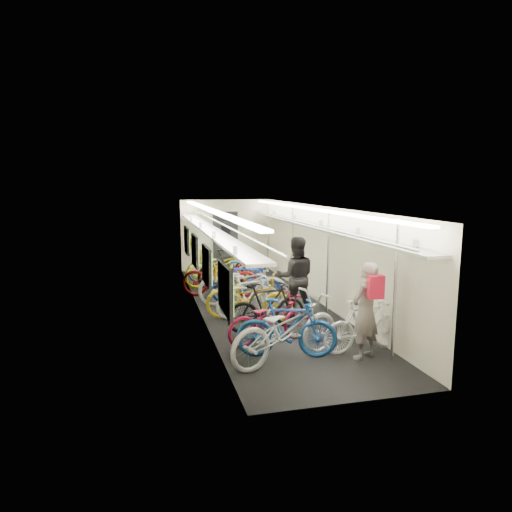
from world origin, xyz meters
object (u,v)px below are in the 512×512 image
passenger_near (365,311)px  backpack (376,287)px  passenger_mid (296,277)px  bicycle_0 (286,329)px  bicycle_1 (287,328)px

passenger_near → backpack: size_ratio=4.36×
backpack → passenger_mid: bearing=101.9°
bicycle_0 → bicycle_1: bearing=-40.1°
bicycle_1 → passenger_mid: 2.50m
passenger_mid → backpack: bearing=111.1°
passenger_mid → backpack: (0.39, -2.83, 0.38)m
bicycle_1 → passenger_mid: passenger_mid is taller
passenger_near → backpack: 0.50m
passenger_near → passenger_mid: (-0.34, 2.63, 0.07)m
backpack → bicycle_1: bearing=161.8°
bicycle_1 → passenger_mid: bearing=-5.8°
bicycle_1 → passenger_near: 1.35m
bicycle_0 → passenger_near: 1.38m
passenger_mid → backpack: 2.89m
bicycle_1 → passenger_near: passenger_near is taller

